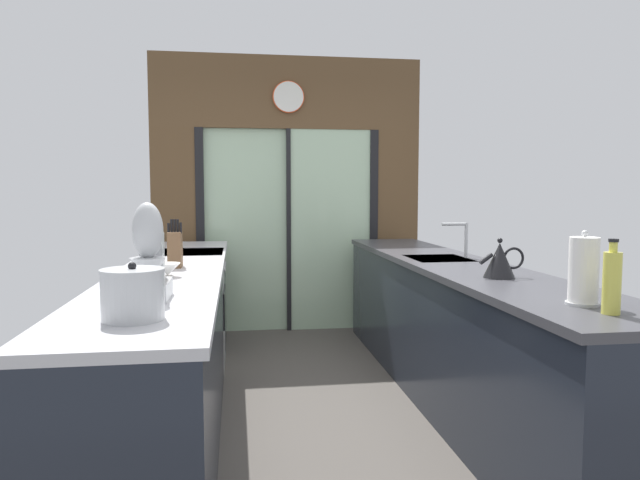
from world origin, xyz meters
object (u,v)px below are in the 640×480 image
Objects in this scene: stock_pot at (133,294)px; paper_towel_roll at (584,271)px; soap_bottle at (612,281)px; stand_mixer at (149,262)px; kettle at (500,260)px; knife_block at (175,249)px; oven_range at (187,311)px; mixing_bowl at (168,269)px.

paper_towel_roll reaches higher than stock_pot.
stock_pot is 0.79× the size of soap_bottle.
stand_mixer is 1.82m from kettle.
soap_bottle is (1.78, -1.64, 0.01)m from knife_block.
paper_towel_roll is (1.80, -2.40, 0.60)m from oven_range.
kettle reaches higher than oven_range.
mixing_bowl is at bearing 145.34° from soap_bottle.
kettle is at bearing -21.38° from knife_block.
mixing_bowl is 0.46× the size of paper_towel_roll.
stand_mixer is (-0.00, -1.07, 0.05)m from knife_block.
stand_mixer is at bearing 90.00° from stock_pot.
oven_range is 2.50m from kettle.
paper_towel_roll is at bearing 0.65° from stock_pot.
kettle is at bearing -9.22° from mixing_bowl.
oven_range is at bearing 124.85° from soap_bottle.
paper_towel_roll is at bearing -39.32° from knife_block.
stock_pot is 1.78m from paper_towel_roll.
soap_bottle is (-0.00, -0.94, 0.03)m from kettle.
stand_mixer is (0.02, -2.02, 0.63)m from oven_range.
kettle is 0.94m from soap_bottle.
kettle is (1.80, -1.64, 0.56)m from oven_range.
stand_mixer is 1.87m from soap_bottle.
mixing_bowl is 0.55× the size of kettle.
soap_bottle reaches higher than oven_range.
knife_block is at bearing -88.88° from oven_range.
stock_pot is (0.02, -2.42, 0.56)m from oven_range.
soap_bottle is at bearing -55.15° from oven_range.
oven_range is 1.44m from mixing_bowl.
kettle reaches higher than mixing_bowl.
oven_range is at bearing 137.65° from kettle.
paper_towel_roll reaches higher than kettle.
kettle is at bearing 89.86° from soap_bottle.
stand_mixer is at bearing -90.00° from knife_block.
mixing_bowl is at bearing 149.47° from paper_towel_roll.
soap_bottle is at bearing -42.65° from knife_block.
mixing_bowl is at bearing 170.78° from kettle.
knife_block is 0.71× the size of stand_mixer.
stock_pot is (-0.00, -0.40, -0.07)m from stand_mixer.
knife_block is 1.30× the size of stock_pot.
mixing_bowl is 0.49× the size of soap_bottle.
soap_bottle is at bearing -90.14° from kettle.
stand_mixer reaches higher than mixing_bowl.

